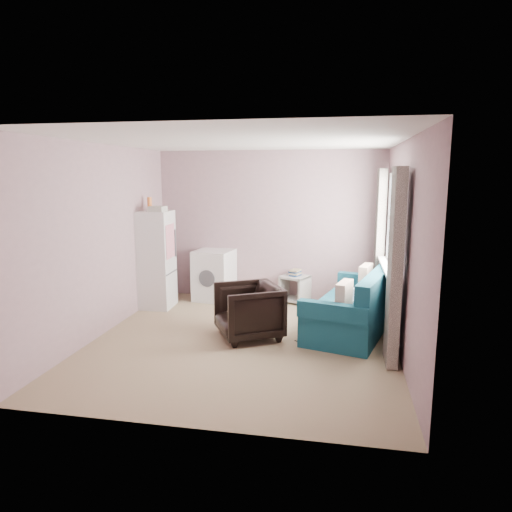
{
  "coord_description": "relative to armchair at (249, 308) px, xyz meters",
  "views": [
    {
      "loc": [
        1.19,
        -5.46,
        2.1
      ],
      "look_at": [
        0.05,
        0.6,
        1.0
      ],
      "focal_mm": 32.0,
      "sensor_mm": 36.0,
      "label": 1
    }
  ],
  "objects": [
    {
      "name": "floor_cables",
      "position": [
        0.82,
        -0.14,
        -0.38
      ],
      "size": [
        0.44,
        0.18,
        0.01
      ],
      "rotation": [
        0.0,
        0.0,
        -0.26
      ],
      "color": "black",
      "rests_on": "ground"
    },
    {
      "name": "room",
      "position": [
        -0.02,
        -0.12,
        0.86
      ],
      "size": [
        3.84,
        4.24,
        2.54
      ],
      "color": "#988263",
      "rests_on": "ground"
    },
    {
      "name": "sofa",
      "position": [
        1.38,
        0.51,
        -0.08
      ],
      "size": [
        1.33,
        2.07,
        0.85
      ],
      "rotation": [
        0.0,
        0.0,
        -0.27
      ],
      "color": "#17576C",
      "rests_on": "ground"
    },
    {
      "name": "side_table",
      "position": [
        0.42,
        1.8,
        -0.13
      ],
      "size": [
        0.54,
        0.54,
        0.55
      ],
      "rotation": [
        0.0,
        0.0,
        -0.42
      ],
      "color": "#989895",
      "rests_on": "ground"
    },
    {
      "name": "armchair",
      "position": [
        0.0,
        0.0,
        0.0
      ],
      "size": [
        0.99,
        1.01,
        0.78
      ],
      "primitive_type": "imported",
      "rotation": [
        0.0,
        0.0,
        -1.06
      ],
      "color": "black",
      "rests_on": "ground"
    },
    {
      "name": "window_dressing",
      "position": [
        1.75,
        0.57,
        0.72
      ],
      "size": [
        0.17,
        2.62,
        2.18
      ],
      "color": "white",
      "rests_on": "ground"
    },
    {
      "name": "fridge",
      "position": [
        -1.74,
        1.1,
        0.39
      ],
      "size": [
        0.55,
        0.55,
        1.76
      ],
      "rotation": [
        0.0,
        0.0,
        0.03
      ],
      "color": "silver",
      "rests_on": "ground"
    },
    {
      "name": "washing_machine",
      "position": [
        -0.94,
        1.7,
        0.05
      ],
      "size": [
        0.67,
        0.67,
        0.85
      ],
      "rotation": [
        0.0,
        0.0,
        -0.14
      ],
      "color": "silver",
      "rests_on": "ground"
    }
  ]
}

